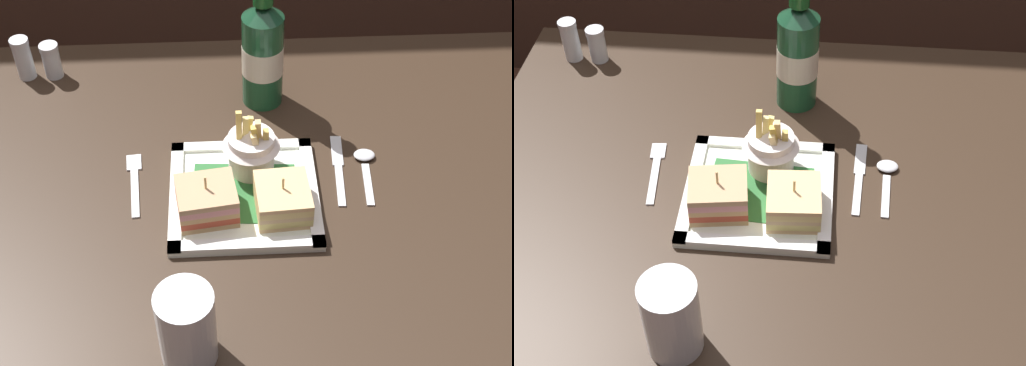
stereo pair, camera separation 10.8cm
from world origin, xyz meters
The scene contains 12 objects.
dining_table centered at (0.00, 0.00, 0.62)m, with size 1.04×0.89×0.74m.
square_plate centered at (-0.04, 0.02, 0.75)m, with size 0.23×0.23×0.02m.
sandwich_half_left centered at (-0.09, -0.02, 0.78)m, with size 0.10×0.09×0.08m.
sandwich_half_right centered at (0.02, -0.02, 0.78)m, with size 0.09×0.09×0.07m.
fries_cup centered at (-0.02, 0.07, 0.80)m, with size 0.09×0.09×0.11m.
beer_bottle centered at (0.01, 0.26, 0.85)m, with size 0.07×0.07×0.28m.
water_glass centered at (-0.12, -0.26, 0.79)m, with size 0.07×0.07×0.12m.
fork centered at (-0.21, 0.06, 0.74)m, with size 0.03×0.14×0.00m.
knife centered at (0.12, 0.08, 0.74)m, with size 0.02×0.16×0.00m.
spoon centered at (0.16, 0.08, 0.75)m, with size 0.04×0.12×0.01m.
salt_shaker centered at (-0.43, 0.35, 0.78)m, with size 0.03×0.03×0.08m.
pepper_shaker centered at (-0.38, 0.35, 0.77)m, with size 0.03×0.03×0.07m.
Camera 2 is at (0.05, -0.74, 1.56)m, focal length 50.09 mm.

